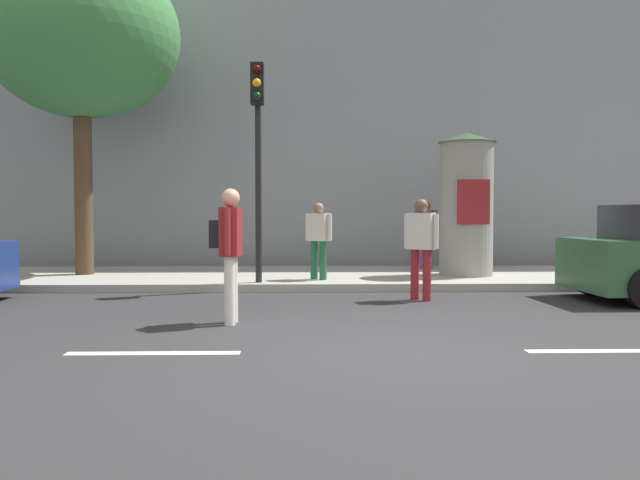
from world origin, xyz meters
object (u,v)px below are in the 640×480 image
object	(u,v)px
pedestrian_tallest	(421,241)
pedestrian_in_light_jacket	(319,235)
street_tree	(81,35)
pedestrian_with_backpack	(229,243)
pedestrian_near_pole	(426,228)
poster_column	(466,203)
pedestrian_in_red_top	(479,226)
traffic_light	(258,136)

from	to	relation	value
pedestrian_tallest	pedestrian_in_light_jacket	distance (m)	2.55
street_tree	pedestrian_with_backpack	distance (m)	7.65
pedestrian_with_backpack	pedestrian_near_pole	world-z (taller)	pedestrian_with_backpack
poster_column	pedestrian_near_pole	bearing A→B (deg)	110.05
pedestrian_near_pole	pedestrian_tallest	bearing A→B (deg)	-101.83
pedestrian_in_light_jacket	pedestrian_in_red_top	bearing A→B (deg)	32.76
street_tree	traffic_light	bearing A→B (deg)	-25.09
pedestrian_tallest	pedestrian_in_red_top	xyz separation A→B (m)	(2.16, 4.40, 0.16)
traffic_light	pedestrian_in_red_top	xyz separation A→B (m)	(4.96, 3.06, -1.73)
poster_column	pedestrian_near_pole	xyz separation A→B (m)	(-0.56, 1.52, -0.56)
pedestrian_with_backpack	poster_column	bearing A→B (deg)	48.26
traffic_light	pedestrian_in_light_jacket	world-z (taller)	traffic_light
poster_column	pedestrian_with_backpack	distance (m)	6.58
street_tree	poster_column	bearing A→B (deg)	-2.77
street_tree	pedestrian_in_red_top	distance (m)	9.74
pedestrian_in_red_top	pedestrian_with_backpack	bearing A→B (deg)	-127.79
traffic_light	pedestrian_near_pole	xyz separation A→B (m)	(3.69, 2.92, -1.79)
pedestrian_in_red_top	pedestrian_near_pole	bearing A→B (deg)	-173.82
poster_column	street_tree	distance (m)	8.81
pedestrian_with_backpack	pedestrian_in_red_top	distance (m)	8.28
pedestrian_in_red_top	traffic_light	bearing A→B (deg)	-148.31
traffic_light	pedestrian_near_pole	bearing A→B (deg)	38.41
pedestrian_tallest	pedestrian_in_red_top	size ratio (longest dim) A/B	0.99
street_tree	pedestrian_tallest	xyz separation A→B (m)	(6.62, -3.13, -4.19)
street_tree	pedestrian_in_light_jacket	size ratio (longest dim) A/B	4.52
pedestrian_with_backpack	pedestrian_near_pole	xyz separation A→B (m)	(3.80, 6.41, 0.03)
poster_column	pedestrian_in_red_top	size ratio (longest dim) A/B	1.75
pedestrian_in_light_jacket	pedestrian_tallest	bearing A→B (deg)	-49.48
street_tree	pedestrian_tallest	bearing A→B (deg)	-25.32
pedestrian_near_pole	pedestrian_in_red_top	distance (m)	1.28
pedestrian_with_backpack	pedestrian_in_light_jacket	distance (m)	4.27
traffic_light	pedestrian_near_pole	distance (m)	5.03
traffic_light	pedestrian_with_backpack	world-z (taller)	traffic_light
pedestrian_with_backpack	pedestrian_tallest	world-z (taller)	pedestrian_with_backpack
poster_column	pedestrian_with_backpack	size ratio (longest dim) A/B	1.68
pedestrian_with_backpack	pedestrian_in_red_top	size ratio (longest dim) A/B	1.04
pedestrian_in_light_jacket	pedestrian_near_pole	distance (m)	3.45
traffic_light	pedestrian_in_red_top	size ratio (longest dim) A/B	2.38
pedestrian_near_pole	street_tree	bearing A→B (deg)	-171.44
poster_column	pedestrian_with_backpack	xyz separation A→B (m)	(-4.36, -4.89, -0.60)
pedestrian_tallest	pedestrian_in_light_jacket	bearing A→B (deg)	130.52
pedestrian_with_backpack	pedestrian_in_light_jacket	xyz separation A→B (m)	(1.25, 4.08, -0.04)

